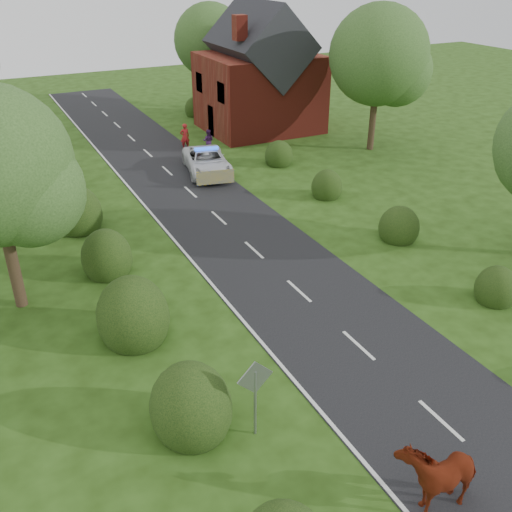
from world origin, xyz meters
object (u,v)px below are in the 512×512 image
road_sign (255,388)px  cow (437,474)px  pedestrian_red (185,137)px  police_van (207,162)px  pedestrian_purple (208,141)px

road_sign → cow: bearing=-52.9°
pedestrian_red → police_van: bearing=84.0°
pedestrian_purple → police_van: bearing=98.7°
road_sign → pedestrian_purple: size_ratio=1.63×
cow → pedestrian_red: (4.65, 29.60, 0.08)m
cow → pedestrian_red: size_ratio=1.28×
road_sign → pedestrian_purple: 25.96m
pedestrian_red → pedestrian_purple: bearing=132.8°
road_sign → police_van: 21.77m
cow → pedestrian_purple: (5.84, 28.32, -0.04)m
cow → police_van: (4.14, 24.47, -0.08)m
police_van → pedestrian_purple: (1.70, 3.85, 0.04)m
road_sign → cow: (2.95, -3.91, -0.84)m
cow → police_van: cow is taller
road_sign → pedestrian_purple: bearing=70.2°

